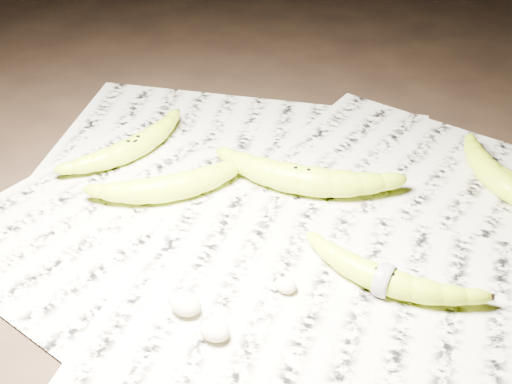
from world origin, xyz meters
The scene contains 11 objects.
ground centered at (0.00, 0.00, 0.00)m, with size 3.00×3.00×0.00m, color black.
newspaper_patch centered at (0.01, 0.03, 0.00)m, with size 0.90×0.70×0.01m, color beige.
banana_left_a centered at (-0.24, 0.07, 0.03)m, with size 0.19×0.05×0.03m, color #C8E11C, non-canonical shape.
banana_left_b centered at (-0.14, 0.01, 0.03)m, with size 0.19×0.06×0.04m, color #C8E11C, non-canonical shape.
banana_center centered at (0.01, 0.11, 0.03)m, with size 0.23×0.07×0.04m, color #C8E11C, non-canonical shape.
banana_taped centered at (0.17, -0.02, 0.02)m, with size 0.19×0.05×0.03m, color #C8E11C, non-canonical shape.
banana_upper_a centered at (0.24, 0.24, 0.03)m, with size 0.18×0.06×0.04m, color #C8E11C, non-canonical shape.
measuring_tape centered at (0.17, -0.02, 0.02)m, with size 0.04×0.04×0.00m, color white.
flesh_chunk_a centered at (-0.01, -0.15, 0.02)m, with size 0.04×0.03×0.02m, color beige.
flesh_chunk_b centered at (0.04, -0.17, 0.02)m, with size 0.03×0.03×0.02m, color beige.
flesh_chunk_c centered at (0.07, -0.07, 0.02)m, with size 0.03×0.02×0.02m, color beige.
Camera 1 is at (0.33, -0.61, 0.58)m, focal length 50.00 mm.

